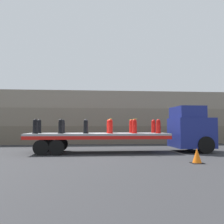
% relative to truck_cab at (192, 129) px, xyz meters
% --- Properties ---
extents(ground_plane, '(120.00, 120.00, 0.00)m').
position_rel_truck_cab_xyz_m(ground_plane, '(-5.99, 0.00, -1.44)').
color(ground_plane, '#2D2D30').
extents(rock_cliff, '(60.00, 3.30, 4.81)m').
position_rel_truck_cab_xyz_m(rock_cliff, '(-5.99, 8.31, 0.96)').
color(rock_cliff, '#665B4C').
rests_on(rock_cliff, ground_plane).
extents(truck_cab, '(2.30, 2.67, 2.85)m').
position_rel_truck_cab_xyz_m(truck_cab, '(0.00, 0.00, 0.00)').
color(truck_cab, navy).
rests_on(truck_cab, ground_plane).
extents(flatbed_trailer, '(8.52, 2.66, 1.19)m').
position_rel_truck_cab_xyz_m(flatbed_trailer, '(-6.65, 0.00, -0.49)').
color(flatbed_trailer, gray).
rests_on(flatbed_trailer, ground_plane).
extents(fire_hydrant_black_near_0, '(0.34, 0.48, 0.86)m').
position_rel_truck_cab_xyz_m(fire_hydrant_black_near_0, '(-9.65, -0.56, 0.16)').
color(fire_hydrant_black_near_0, black).
rests_on(fire_hydrant_black_near_0, flatbed_trailer).
extents(fire_hydrant_black_far_0, '(0.34, 0.48, 0.86)m').
position_rel_truck_cab_xyz_m(fire_hydrant_black_far_0, '(-9.65, 0.56, 0.16)').
color(fire_hydrant_black_far_0, black).
rests_on(fire_hydrant_black_far_0, flatbed_trailer).
extents(fire_hydrant_black_near_1, '(0.34, 0.48, 0.86)m').
position_rel_truck_cab_xyz_m(fire_hydrant_black_near_1, '(-8.19, -0.56, 0.16)').
color(fire_hydrant_black_near_1, black).
rests_on(fire_hydrant_black_near_1, flatbed_trailer).
extents(fire_hydrant_black_far_1, '(0.34, 0.48, 0.86)m').
position_rel_truck_cab_xyz_m(fire_hydrant_black_far_1, '(-8.19, 0.56, 0.16)').
color(fire_hydrant_black_far_1, black).
rests_on(fire_hydrant_black_far_1, flatbed_trailer).
extents(fire_hydrant_black_near_2, '(0.34, 0.48, 0.86)m').
position_rel_truck_cab_xyz_m(fire_hydrant_black_near_2, '(-6.72, -0.56, 0.16)').
color(fire_hydrant_black_near_2, black).
rests_on(fire_hydrant_black_near_2, flatbed_trailer).
extents(fire_hydrant_black_far_2, '(0.34, 0.48, 0.86)m').
position_rel_truck_cab_xyz_m(fire_hydrant_black_far_2, '(-6.72, 0.56, 0.16)').
color(fire_hydrant_black_far_2, black).
rests_on(fire_hydrant_black_far_2, flatbed_trailer).
extents(fire_hydrant_red_near_3, '(0.34, 0.48, 0.86)m').
position_rel_truck_cab_xyz_m(fire_hydrant_red_near_3, '(-5.26, -0.56, 0.16)').
color(fire_hydrant_red_near_3, red).
rests_on(fire_hydrant_red_near_3, flatbed_trailer).
extents(fire_hydrant_red_far_3, '(0.34, 0.48, 0.86)m').
position_rel_truck_cab_xyz_m(fire_hydrant_red_far_3, '(-5.26, 0.56, 0.16)').
color(fire_hydrant_red_far_3, red).
rests_on(fire_hydrant_red_far_3, flatbed_trailer).
extents(fire_hydrant_red_near_4, '(0.34, 0.48, 0.86)m').
position_rel_truck_cab_xyz_m(fire_hydrant_red_near_4, '(-3.80, -0.56, 0.16)').
color(fire_hydrant_red_near_4, red).
rests_on(fire_hydrant_red_near_4, flatbed_trailer).
extents(fire_hydrant_red_far_4, '(0.34, 0.48, 0.86)m').
position_rel_truck_cab_xyz_m(fire_hydrant_red_far_4, '(-3.80, 0.56, 0.16)').
color(fire_hydrant_red_far_4, red).
rests_on(fire_hydrant_red_far_4, flatbed_trailer).
extents(fire_hydrant_red_near_5, '(0.34, 0.48, 0.86)m').
position_rel_truck_cab_xyz_m(fire_hydrant_red_near_5, '(-2.33, -0.56, 0.16)').
color(fire_hydrant_red_near_5, red).
rests_on(fire_hydrant_red_near_5, flatbed_trailer).
extents(fire_hydrant_red_far_5, '(0.34, 0.48, 0.86)m').
position_rel_truck_cab_xyz_m(fire_hydrant_red_far_5, '(-2.33, 0.56, 0.16)').
color(fire_hydrant_red_far_5, red).
rests_on(fire_hydrant_red_far_5, flatbed_trailer).
extents(cargo_strap_rear, '(0.05, 2.77, 0.01)m').
position_rel_truck_cab_xyz_m(cargo_strap_rear, '(-5.26, 0.00, 0.61)').
color(cargo_strap_rear, yellow).
rests_on(cargo_strap_rear, fire_hydrant_red_near_3).
extents(cargo_strap_middle, '(0.05, 2.77, 0.01)m').
position_rel_truck_cab_xyz_m(cargo_strap_middle, '(-3.80, 0.00, 0.61)').
color(cargo_strap_middle, yellow).
rests_on(cargo_strap_middle, fire_hydrant_red_near_4).
extents(traffic_cone, '(0.52, 0.52, 0.65)m').
position_rel_truck_cab_xyz_m(traffic_cone, '(-1.80, -4.75, -1.13)').
color(traffic_cone, black).
rests_on(traffic_cone, ground_plane).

